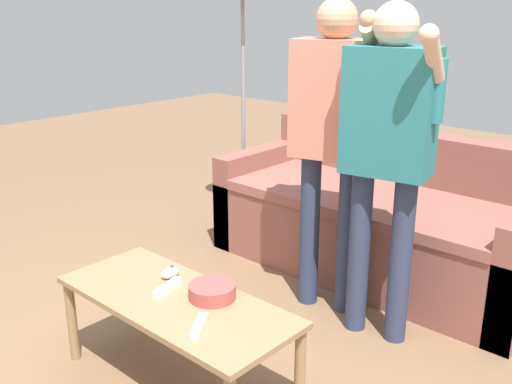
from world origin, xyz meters
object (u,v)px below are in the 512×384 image
at_px(coffee_table, 176,310).
at_px(snack_bowl, 212,291).
at_px(game_remote_wand_near, 168,287).
at_px(couch, 380,222).
at_px(player_right, 388,138).
at_px(floor_lamp, 243,2).
at_px(game_remote_nunchuk, 170,273).
at_px(game_remote_wand_far, 199,326).
at_px(player_center, 333,123).

distance_m(coffee_table, snack_bowl, 0.17).
bearing_deg(coffee_table, game_remote_wand_near, 163.48).
bearing_deg(couch, player_right, -60.34).
distance_m(floor_lamp, player_right, 1.86).
bearing_deg(game_remote_nunchuk, game_remote_wand_far, -26.61).
height_order(player_right, game_remote_wand_far, player_right).
height_order(floor_lamp, game_remote_wand_near, floor_lamp).
relative_size(snack_bowl, game_remote_wand_far, 1.35).
bearing_deg(floor_lamp, player_center, -28.69).
bearing_deg(player_right, coffee_table, -113.76).
height_order(game_remote_nunchuk, game_remote_wand_far, game_remote_nunchuk).
bearing_deg(floor_lamp, snack_bowl, -50.42).
xyz_separation_m(couch, player_right, (0.39, -0.69, 0.70)).
xyz_separation_m(floor_lamp, player_center, (1.25, -0.68, -0.56)).
relative_size(player_right, game_remote_wand_far, 10.96).
distance_m(snack_bowl, player_right, 1.03).
relative_size(coffee_table, game_remote_nunchuk, 12.22).
relative_size(couch, game_remote_nunchuk, 22.25).
bearing_deg(snack_bowl, couch, 93.61).
bearing_deg(game_remote_nunchuk, snack_bowl, -0.84).
bearing_deg(snack_bowl, game_remote_nunchuk, 179.16).
relative_size(floor_lamp, player_right, 1.15).
xyz_separation_m(floor_lamp, game_remote_wand_near, (1.12, -1.66, -1.14)).
distance_m(game_remote_wand_near, game_remote_wand_far, 0.35).
bearing_deg(player_right, floor_lamp, 154.80).
bearing_deg(snack_bowl, player_center, 93.21).
distance_m(game_remote_nunchuk, game_remote_wand_near, 0.12).
distance_m(snack_bowl, player_center, 1.05).
relative_size(coffee_table, snack_bowl, 5.52).
bearing_deg(floor_lamp, player_right, -25.20).
xyz_separation_m(couch, game_remote_nunchuk, (-0.18, -1.51, 0.14)).
height_order(couch, game_remote_wand_near, couch).
distance_m(couch, player_right, 1.06).
xyz_separation_m(coffee_table, player_right, (0.41, 0.93, 0.63)).
distance_m(couch, game_remote_wand_near, 1.60).
bearing_deg(player_center, couch, 94.20).
distance_m(floor_lamp, game_remote_wand_near, 2.30).
bearing_deg(game_remote_wand_near, snack_bowl, 23.99).
xyz_separation_m(couch, game_remote_wand_near, (-0.09, -1.59, 0.13)).
relative_size(coffee_table, game_remote_wand_near, 6.62).
height_order(game_remote_wand_near, game_remote_wand_far, same).
xyz_separation_m(game_remote_wand_near, game_remote_wand_far, (0.33, -0.12, 0.00)).
bearing_deg(player_right, couch, 119.66).
bearing_deg(floor_lamp, coffee_table, -54.67).
height_order(snack_bowl, game_remote_nunchuk, snack_bowl).
height_order(player_right, game_remote_wand_near, player_right).
relative_size(game_remote_nunchuk, player_right, 0.06).
distance_m(couch, player_center, 0.94).
bearing_deg(game_remote_wand_near, game_remote_wand_far, -20.20).
xyz_separation_m(couch, coffee_table, (-0.02, -1.61, 0.07)).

